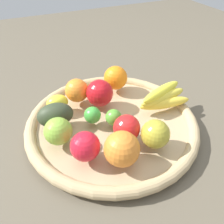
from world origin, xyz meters
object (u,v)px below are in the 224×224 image
Objects in this scene: apple_0 at (85,146)px; apple_4 at (125,129)px; lime_1 at (92,115)px; avocado at (55,115)px; orange_2 at (122,149)px; apple_1 at (155,134)px; orange_0 at (77,90)px; lime_0 at (114,117)px; lemon_0 at (57,103)px; apple_3 at (100,93)px; apple_2 at (58,131)px; orange_1 at (116,78)px; banana_bunch at (163,97)px.

apple_0 is 0.11m from apple_4.
lime_1 is 0.68× the size of apple_4.
avocado is at bearing 162.18° from lime_1.
apple_0 is (-0.06, -0.11, 0.01)m from lime_1.
orange_2 is at bearing -86.11° from lime_1.
lime_1 is 0.66× the size of apple_1.
orange_0 is at bearing 93.67° from orange_2.
avocado is at bearing 119.04° from orange_2.
lime_1 reaches higher than lime_0.
lemon_0 is 0.88× the size of orange_0.
apple_0 is at bearing -143.13° from lime_0.
orange_0 reaches higher than lemon_0.
lime_0 is (0.10, 0.08, -0.01)m from apple_0.
apple_3 is 0.14m from avocado.
orange_2 reaches higher than apple_1.
orange_0 is 0.75× the size of avocado.
orange_2 is at bearing -33.41° from apple_0.
lime_1 is 0.11m from apple_4.
orange_2 reaches higher than lime_0.
apple_2 is at bearing -122.16° from orange_0.
lime_1 is 1.05× the size of lime_0.
orange_0 is at bearing -173.54° from orange_1.
orange_1 reaches higher than avocado.
apple_3 is (0.05, 0.07, 0.02)m from lime_1.
orange_2 is 0.22m from apple_3.
apple_3 is 1.12× the size of orange_0.
apple_3 reaches higher than orange_0.
banana_bunch is at bearing -4.49° from lime_1.
orange_0 is at bearing 113.84° from apple_1.
lemon_0 is (-0.07, 0.09, 0.00)m from lime_1.
orange_2 is 0.26m from lemon_0.
apple_0 is at bearing -171.58° from apple_4.
apple_3 is 0.21m from apple_1.
orange_1 is 0.18m from lime_0.
apple_0 is 1.57× the size of lime_0.
apple_0 is 0.73× the size of avocado.
apple_1 is 1.04× the size of apple_4.
apple_3 is 1.14× the size of apple_1.
lime_0 is (-0.06, 0.11, -0.01)m from apple_1.
apple_0 is 0.23m from orange_0.
apple_1 is at bearing -66.16° from orange_0.
lime_1 is 0.60× the size of orange_1.
orange_1 is 0.27m from apple_1.
orange_2 is 1.02× the size of apple_3.
banana_bunch is 2.28× the size of apple_1.
lime_1 is (-0.21, 0.02, -0.01)m from banana_bunch.
lemon_0 reaches higher than lime_0.
banana_bunch is at bearing -59.58° from orange_1.
orange_1 is 1.08× the size of orange_0.
apple_3 is at bearing 80.35° from orange_2.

